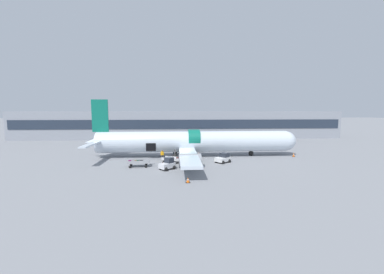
# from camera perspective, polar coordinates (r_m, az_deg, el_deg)

# --- Properties ---
(ground_plane) EXTENTS (500.00, 500.00, 0.00)m
(ground_plane) POSITION_cam_1_polar(r_m,az_deg,el_deg) (39.45, -2.15, -5.97)
(ground_plane) COLOR gray
(terminal_strip) EXTENTS (98.20, 10.89, 8.25)m
(terminal_strip) POSITION_cam_1_polar(r_m,az_deg,el_deg) (74.11, -2.94, 3.02)
(terminal_strip) COLOR gray
(terminal_strip) RESTS_ON ground_plane
(airplane) EXTENTS (38.90, 32.06, 10.43)m
(airplane) POSITION_cam_1_polar(r_m,az_deg,el_deg) (43.37, -0.17, -1.23)
(airplane) COLOR silver
(airplane) RESTS_ON ground_plane
(baggage_tug_lead) EXTENTS (2.86, 2.73, 1.57)m
(baggage_tug_lead) POSITION_cam_1_polar(r_m,az_deg,el_deg) (38.99, 7.55, -5.17)
(baggage_tug_lead) COLOR white
(baggage_tug_lead) RESTS_ON ground_plane
(baggage_tug_mid) EXTENTS (2.52, 2.47, 1.72)m
(baggage_tug_mid) POSITION_cam_1_polar(r_m,az_deg,el_deg) (34.36, -5.92, -6.67)
(baggage_tug_mid) COLOR silver
(baggage_tug_mid) RESTS_ON ground_plane
(baggage_cart_loading) EXTENTS (3.99, 2.58, 0.97)m
(baggage_cart_loading) POSITION_cam_1_polar(r_m,az_deg,el_deg) (38.83, -4.76, -5.52)
(baggage_cart_loading) COLOR silver
(baggage_cart_loading) RESTS_ON ground_plane
(baggage_cart_queued) EXTENTS (4.23, 2.02, 1.08)m
(baggage_cart_queued) POSITION_cam_1_polar(r_m,az_deg,el_deg) (36.64, -12.86, -6.17)
(baggage_cart_queued) COLOR #999BA0
(baggage_cart_queued) RESTS_ON ground_plane
(ground_crew_loader_a) EXTENTS (0.51, 0.52, 1.61)m
(ground_crew_loader_a) POSITION_cam_1_polar(r_m,az_deg,el_deg) (40.08, -1.15, -4.54)
(ground_crew_loader_a) COLOR black
(ground_crew_loader_a) RESTS_ON ground_plane
(ground_crew_loader_b) EXTENTS (0.62, 0.54, 1.80)m
(ground_crew_loader_b) POSITION_cam_1_polar(r_m,az_deg,el_deg) (39.21, 0.49, -4.63)
(ground_crew_loader_b) COLOR #2D2D33
(ground_crew_loader_b) RESTS_ON ground_plane
(ground_crew_driver) EXTENTS (0.59, 0.42, 1.69)m
(ground_crew_driver) POSITION_cam_1_polar(r_m,az_deg,el_deg) (41.10, -7.21, -4.25)
(ground_crew_driver) COLOR #2D2D33
(ground_crew_driver) RESTS_ON ground_plane
(ground_crew_supervisor) EXTENTS (0.49, 0.60, 1.71)m
(ground_crew_supervisor) POSITION_cam_1_polar(r_m,az_deg,el_deg) (38.00, 1.64, -5.06)
(ground_crew_supervisor) COLOR black
(ground_crew_supervisor) RESTS_ON ground_plane
(ground_crew_helper) EXTENTS (0.53, 0.48, 1.57)m
(ground_crew_helper) POSITION_cam_1_polar(r_m,az_deg,el_deg) (38.23, -1.00, -5.11)
(ground_crew_helper) COLOR #2D2D33
(ground_crew_helper) RESTS_ON ground_plane
(suitcase_on_tarmac_upright) EXTENTS (0.42, 0.23, 0.65)m
(suitcase_on_tarmac_upright) POSITION_cam_1_polar(r_m,az_deg,el_deg) (36.64, -7.00, -6.54)
(suitcase_on_tarmac_upright) COLOR #4C1E1E
(suitcase_on_tarmac_upright) RESTS_ON ground_plane
(safety_cone_nose) EXTENTS (0.53, 0.53, 0.76)m
(safety_cone_nose) POSITION_cam_1_polar(r_m,az_deg,el_deg) (47.38, 23.42, -3.97)
(safety_cone_nose) COLOR black
(safety_cone_nose) RESTS_ON ground_plane
(safety_cone_engine_left) EXTENTS (0.57, 0.57, 0.63)m
(safety_cone_engine_left) POSITION_cam_1_polar(r_m,az_deg,el_deg) (28.20, -1.00, -10.40)
(safety_cone_engine_left) COLOR black
(safety_cone_engine_left) RESTS_ON ground_plane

